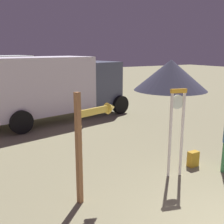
{
  "coord_description": "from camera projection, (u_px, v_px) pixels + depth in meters",
  "views": [
    {
      "loc": [
        -3.91,
        -2.1,
        3.13
      ],
      "look_at": [
        0.25,
        5.05,
        1.2
      ],
      "focal_mm": 43.05,
      "sensor_mm": 36.0,
      "label": 1
    }
  ],
  "objects": [
    {
      "name": "box_truck_near",
      "position": [
        49.0,
        85.0,
        11.92
      ],
      "size": [
        7.28,
        3.59,
        2.83
      ],
      "color": "white",
      "rests_on": "ground_plane"
    },
    {
      "name": "dome_tent",
      "position": [
        171.0,
        75.0,
        20.96
      ],
      "size": [
        5.73,
        5.73,
        2.39
      ],
      "color": "#37374B",
      "rests_on": "ground_plane"
    },
    {
      "name": "standing_clock",
      "position": [
        177.0,
        125.0,
        6.55
      ],
      "size": [
        0.41,
        0.19,
        2.22
      ],
      "color": "white",
      "rests_on": "ground_plane"
    },
    {
      "name": "arrow_sign",
      "position": [
        92.0,
        130.0,
        5.55
      ],
      "size": [
        1.09,
        0.45,
        2.34
      ],
      "color": "#9B6841",
      "rests_on": "ground_plane"
    },
    {
      "name": "backpack",
      "position": [
        193.0,
        159.0,
        7.34
      ],
      "size": [
        0.3,
        0.22,
        0.43
      ],
      "color": "gold",
      "rests_on": "ground_plane"
    }
  ]
}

